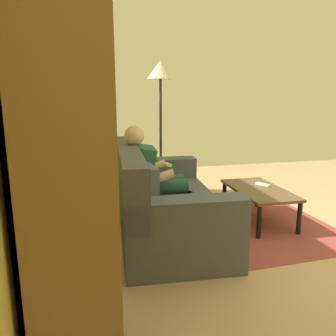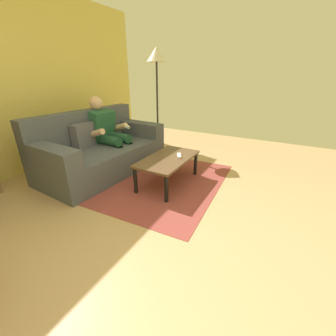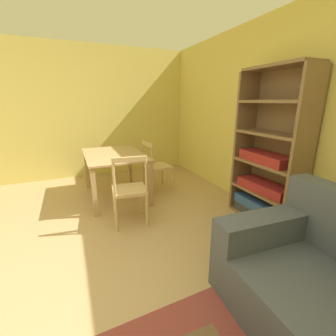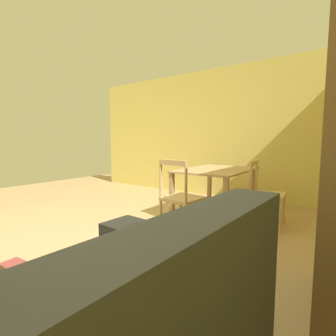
% 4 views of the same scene
% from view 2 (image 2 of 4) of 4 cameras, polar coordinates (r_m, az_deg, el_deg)
% --- Properties ---
extents(ground_plane, '(8.75, 8.75, 0.00)m').
position_cam_2_polar(ground_plane, '(1.90, -3.62, -25.77)').
color(ground_plane, tan).
extents(couch, '(1.98, 1.09, 0.91)m').
position_cam_2_polar(couch, '(3.61, -17.22, 4.35)').
color(couch, '#474C56').
rests_on(couch, ground_plane).
extents(person_lounging, '(0.61, 0.86, 1.11)m').
position_cam_2_polar(person_lounging, '(3.73, -15.38, 9.07)').
color(person_lounging, '#23563D').
rests_on(person_lounging, ground_plane).
extents(coffee_table, '(0.98, 0.54, 0.38)m').
position_cam_2_polar(coffee_table, '(3.01, 0.00, 1.80)').
color(coffee_table, brown).
rests_on(coffee_table, ground_plane).
extents(tv_remote, '(0.17, 0.13, 0.02)m').
position_cam_2_polar(tv_remote, '(3.04, 2.90, 3.25)').
color(tv_remote, white).
rests_on(tv_remote, coffee_table).
extents(area_rug, '(2.06, 1.49, 0.01)m').
position_cam_2_polar(area_rug, '(3.14, -0.00, -3.77)').
color(area_rug, brown).
rests_on(area_rug, ground_plane).
extents(floor_lamp, '(0.36, 0.36, 1.86)m').
position_cam_2_polar(floor_lamp, '(4.27, -2.98, 25.17)').
color(floor_lamp, black).
rests_on(floor_lamp, ground_plane).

